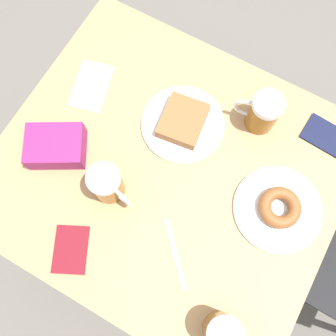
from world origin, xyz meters
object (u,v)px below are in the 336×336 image
object	(u,v)px
plate_with_donut	(278,208)
passport_far_edge	(71,249)
passport_near_edge	(326,136)
plate_with_cake	(183,122)
beer_mug_left	(107,184)
napkin_folded	(91,86)
blue_pouch	(56,146)
beer_mug_center	(263,112)
fork	(175,254)
beer_mug_right	(223,334)

from	to	relation	value
plate_with_donut	passport_far_edge	bearing A→B (deg)	-49.74
passport_far_edge	passport_near_edge	bearing A→B (deg)	143.53
plate_with_cake	beer_mug_left	xyz separation A→B (m)	(0.27, -0.08, 0.05)
napkin_folded	blue_pouch	distance (m)	0.22
plate_with_cake	blue_pouch	world-z (taller)	blue_pouch
plate_with_donut	beer_mug_center	bearing A→B (deg)	-143.04
plate_with_donut	passport_near_edge	size ratio (longest dim) A/B	1.83
fork	blue_pouch	world-z (taller)	blue_pouch
plate_with_cake	plate_with_donut	world-z (taller)	plate_with_cake
beer_mug_right	passport_near_edge	world-z (taller)	beer_mug_right
plate_with_donut	beer_mug_center	xyz separation A→B (m)	(-0.21, -0.16, 0.05)
plate_with_cake	fork	bearing A→B (deg)	25.59
beer_mug_right	blue_pouch	world-z (taller)	beer_mug_right
plate_with_donut	fork	size ratio (longest dim) A/B	1.69
beer_mug_right	blue_pouch	distance (m)	0.65
beer_mug_left	passport_far_edge	size ratio (longest dim) A/B	0.85
plate_with_donut	napkin_folded	xyz separation A→B (m)	(-0.07, -0.65, -0.01)
beer_mug_right	passport_near_edge	size ratio (longest dim) A/B	0.94
beer_mug_right	plate_with_cake	bearing A→B (deg)	-141.97
plate_with_cake	beer_mug_center	xyz separation A→B (m)	(-0.12, 0.19, 0.05)
plate_with_donut	passport_near_edge	bearing A→B (deg)	172.85
beer_mug_right	napkin_folded	world-z (taller)	beer_mug_right
beer_mug_center	napkin_folded	world-z (taller)	beer_mug_center
napkin_folded	passport_far_edge	distance (m)	0.48
beer_mug_center	passport_far_edge	size ratio (longest dim) A/B	0.85
napkin_folded	beer_mug_left	bearing A→B (deg)	42.11
passport_far_edge	beer_mug_left	bearing A→B (deg)	177.84
beer_mug_left	blue_pouch	world-z (taller)	beer_mug_left
beer_mug_center	blue_pouch	size ratio (longest dim) A/B	0.67
plate_with_cake	plate_with_donut	size ratio (longest dim) A/B	1.00
fork	passport_near_edge	world-z (taller)	passport_near_edge
passport_near_edge	passport_far_edge	size ratio (longest dim) A/B	0.87
beer_mug_center	beer_mug_right	bearing A→B (deg)	15.88
beer_mug_center	passport_far_edge	world-z (taller)	beer_mug_center
passport_near_edge	passport_far_edge	bearing A→B (deg)	-36.47
passport_far_edge	plate_with_cake	bearing A→B (deg)	169.26
beer_mug_left	passport_near_edge	xyz separation A→B (m)	(-0.44, 0.46, -0.06)
plate_with_donut	beer_mug_right	distance (m)	0.35
plate_with_donut	passport_far_edge	xyz separation A→B (m)	(0.37, -0.43, -0.01)
beer_mug_left	passport_far_edge	bearing A→B (deg)	-2.16
beer_mug_right	fork	size ratio (longest dim) A/B	0.87
blue_pouch	beer_mug_right	bearing A→B (deg)	72.00
beer_mug_left	blue_pouch	xyz separation A→B (m)	(-0.03, -0.19, -0.03)
beer_mug_right	passport_far_edge	distance (m)	0.44
beer_mug_left	blue_pouch	distance (m)	0.19
plate_with_cake	passport_near_edge	distance (m)	0.41
plate_with_cake	fork	xyz separation A→B (m)	(0.33, 0.16, -0.02)
plate_with_cake	beer_mug_left	distance (m)	0.28
napkin_folded	passport_near_edge	size ratio (longest dim) A/B	1.36
beer_mug_left	passport_far_edge	xyz separation A→B (m)	(0.19, -0.01, -0.06)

